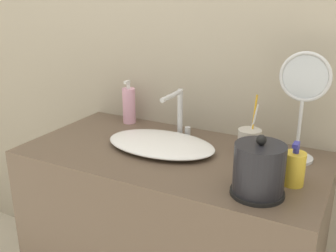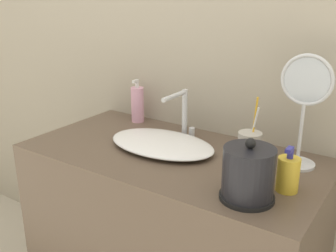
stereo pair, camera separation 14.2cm
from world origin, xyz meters
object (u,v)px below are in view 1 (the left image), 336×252
object	(u,v)px
electric_kettle	(259,172)
lotion_bottle	(294,168)
vanity_mirror	(303,100)
faucet	(179,110)
shampoo_bottle	(129,105)
toothbrush_cup	(249,142)

from	to	relation	value
electric_kettle	lotion_bottle	xyz separation A→B (m)	(0.08, 0.11, -0.02)
vanity_mirror	faucet	bearing A→B (deg)	178.98
faucet	electric_kettle	size ratio (longest dim) A/B	1.04
faucet	shampoo_bottle	world-z (taller)	same
faucet	electric_kettle	xyz separation A→B (m)	(0.41, -0.32, -0.04)
electric_kettle	vanity_mirror	size ratio (longest dim) A/B	0.49
lotion_bottle	vanity_mirror	xyz separation A→B (m)	(-0.03, 0.20, 0.16)
faucet	toothbrush_cup	world-z (taller)	toothbrush_cup
toothbrush_cup	shampoo_bottle	world-z (taller)	toothbrush_cup
toothbrush_cup	lotion_bottle	world-z (taller)	toothbrush_cup
electric_kettle	toothbrush_cup	distance (m)	0.29
electric_kettle	lotion_bottle	size ratio (longest dim) A/B	1.31
electric_kettle	lotion_bottle	world-z (taller)	electric_kettle
lotion_bottle	shampoo_bottle	bearing A→B (deg)	160.94
electric_kettle	toothbrush_cup	size ratio (longest dim) A/B	0.83
faucet	electric_kettle	world-z (taller)	faucet
faucet	shampoo_bottle	size ratio (longest dim) A/B	1.00
faucet	toothbrush_cup	size ratio (longest dim) A/B	0.86
toothbrush_cup	lotion_bottle	bearing A→B (deg)	-40.34
lotion_bottle	vanity_mirror	distance (m)	0.26
toothbrush_cup	shampoo_bottle	size ratio (longest dim) A/B	1.16
toothbrush_cup	vanity_mirror	size ratio (longest dim) A/B	0.59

